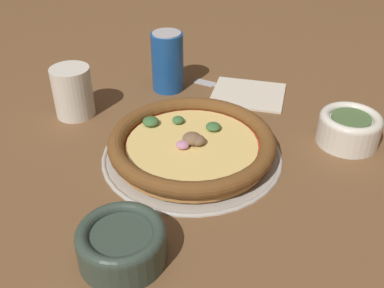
% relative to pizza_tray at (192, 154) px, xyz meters
% --- Properties ---
extents(ground_plane, '(3.00, 3.00, 0.00)m').
position_rel_pizza_tray_xyz_m(ground_plane, '(0.00, 0.00, -0.00)').
color(ground_plane, brown).
extents(pizza_tray, '(0.30, 0.30, 0.01)m').
position_rel_pizza_tray_xyz_m(pizza_tray, '(0.00, 0.00, 0.00)').
color(pizza_tray, '#B7B2A8').
rests_on(pizza_tray, ground_plane).
extents(pizza, '(0.28, 0.28, 0.04)m').
position_rel_pizza_tray_xyz_m(pizza, '(-0.00, 0.00, 0.02)').
color(pizza, '#BC7F42').
rests_on(pizza, pizza_tray).
extents(bowl_near, '(0.11, 0.11, 0.05)m').
position_rel_pizza_tray_xyz_m(bowl_near, '(-0.01, -0.24, 0.02)').
color(bowl_near, '#334238').
rests_on(bowl_near, ground_plane).
extents(bowl_far, '(0.11, 0.11, 0.06)m').
position_rel_pizza_tray_xyz_m(bowl_far, '(0.25, 0.12, 0.03)').
color(bowl_far, silver).
rests_on(bowl_far, ground_plane).
extents(drinking_cup, '(0.07, 0.07, 0.10)m').
position_rel_pizza_tray_xyz_m(drinking_cup, '(-0.26, 0.06, 0.05)').
color(drinking_cup, silver).
rests_on(drinking_cup, ground_plane).
extents(napkin, '(0.16, 0.14, 0.01)m').
position_rel_pizza_tray_xyz_m(napkin, '(0.04, 0.24, 0.00)').
color(napkin, beige).
rests_on(napkin, ground_plane).
extents(fork, '(0.17, 0.04, 0.00)m').
position_rel_pizza_tray_xyz_m(fork, '(-0.01, 0.26, -0.00)').
color(fork, '#B7B7BC').
rests_on(fork, ground_plane).
extents(beverage_can, '(0.07, 0.07, 0.12)m').
position_rel_pizza_tray_xyz_m(beverage_can, '(-0.13, 0.22, 0.06)').
color(beverage_can, '#194C99').
rests_on(beverage_can, ground_plane).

